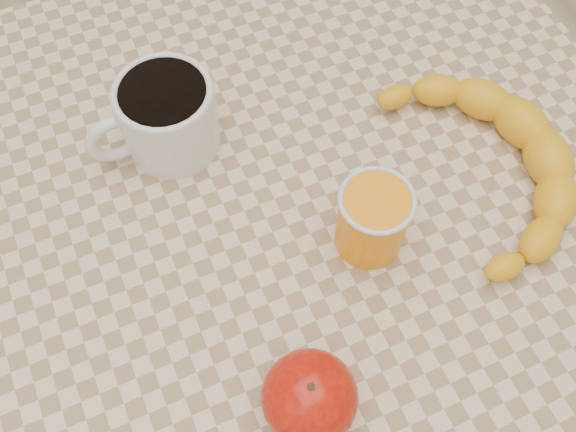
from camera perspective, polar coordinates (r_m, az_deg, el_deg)
name	(u,v)px	position (r m, az deg, el deg)	size (l,w,h in m)	color
ground	(288,397)	(1.33, 0.00, -15.78)	(3.00, 3.00, 0.00)	tan
table	(288,262)	(0.70, 0.00, -4.09)	(0.80, 0.80, 0.75)	beige
coffee_mug	(165,115)	(0.65, -10.85, 8.79)	(0.14, 0.10, 0.08)	silver
orange_juice_glass	(373,220)	(0.58, 7.52, -0.32)	(0.07, 0.07, 0.08)	orange
apple	(310,397)	(0.53, 1.93, -15.82)	(0.10, 0.10, 0.07)	#990A05
banana	(488,164)	(0.66, 17.39, 4.46)	(0.25, 0.31, 0.05)	#F4AE15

